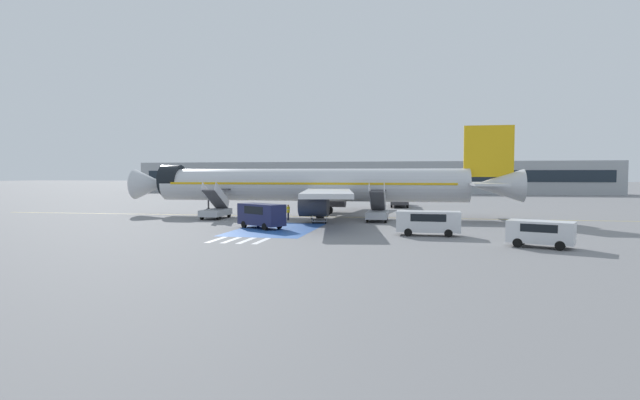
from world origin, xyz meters
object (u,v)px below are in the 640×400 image
fuel_tanker (399,196)px  service_van_1 (261,214)px  service_van_2 (541,231)px  ground_crew_0 (288,211)px  baggage_cart (319,220)px  terminal_building (363,177)px  boarding_stairs_aft (377,212)px  airliner (316,185)px  service_van_0 (428,221)px  ground_crew_1 (247,212)px  boarding_stairs_forward (216,210)px

fuel_tanker → service_van_1: 36.44m
service_van_2 → ground_crew_0: size_ratio=2.71×
service_van_1 → baggage_cart: service_van_1 is taller
service_van_1 → terminal_building: (-1.20, 90.80, 2.78)m
boarding_stairs_aft → ground_crew_0: 9.62m
service_van_1 → terminal_building: bearing=32.5°
boarding_stairs_aft → ground_crew_0: size_ratio=3.11×
airliner → terminal_building: size_ratio=0.37×
service_van_1 → ground_crew_0: (0.26, 8.40, -0.37)m
airliner → service_van_2: 29.27m
service_van_1 → service_van_2: bearing=-77.1°
airliner → boarding_stairs_aft: 9.10m
service_van_1 → terminal_building: 90.85m
service_van_2 → baggage_cart: bearing=-107.2°
baggage_cart → terminal_building: size_ratio=0.02×
service_van_2 → fuel_tanker: bearing=-144.8°
terminal_building → service_van_0: bearing=-80.1°
airliner → ground_crew_1: (-6.14, -6.60, -2.75)m
airliner → ground_crew_1: bearing=135.2°
service_van_2 → baggage_cart: size_ratio=1.59×
boarding_stairs_aft → ground_crew_1: bearing=-172.0°
service_van_1 → baggage_cart: 7.59m
boarding_stairs_aft → service_van_1: 13.48m
airliner → baggage_cart: airliner is taller
service_van_0 → baggage_cart: (-10.93, 8.73, -0.94)m
baggage_cart → boarding_stairs_aft: bearing=10.2°
fuel_tanker → ground_crew_0: fuel_tanker is taller
service_van_1 → ground_crew_0: size_ratio=2.97×
fuel_tanker → baggage_cart: 29.29m
baggage_cart → ground_crew_1: 8.02m
terminal_building → ground_crew_1: bearing=-91.8°
boarding_stairs_forward → terminal_building: size_ratio=0.04×
service_van_0 → terminal_building: 94.67m
airliner → ground_crew_1: airliner is taller
fuel_tanker → service_van_2: 43.90m
baggage_cart → ground_crew_0: size_ratio=1.71×
airliner → terminal_building: airliner is taller
airliner → terminal_building: bearing=0.6°
boarding_stairs_forward → boarding_stairs_aft: size_ratio=1.00×
boarding_stairs_forward → service_van_1: size_ratio=1.05×
baggage_cart → ground_crew_0: 4.40m
boarding_stairs_forward → ground_crew_0: size_ratio=3.11×
service_van_2 → terminal_building: 101.28m
airliner → service_van_1: (-2.23, -13.39, -2.34)m
ground_crew_1 → terminal_building: size_ratio=0.01×
service_van_2 → baggage_cart: (-18.35, 13.95, -0.85)m
fuel_tanker → ground_crew_0: size_ratio=6.30×
airliner → service_van_2: size_ratio=9.96×
ground_crew_1 → boarding_stairs_aft: bearing=-106.4°
service_van_2 → baggage_cart: service_van_2 is taller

